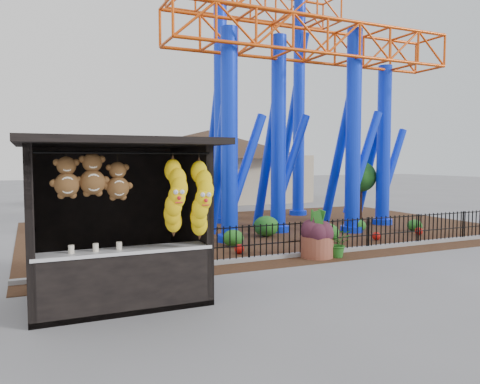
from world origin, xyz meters
name	(u,v)px	position (x,y,z in m)	size (l,w,h in m)	color
ground	(277,295)	(0.00, 0.00, 0.00)	(120.00, 120.00, 0.00)	slate
mulch_bed	(268,229)	(4.00, 8.00, 0.01)	(18.00, 12.00, 0.02)	#331E11
curb	(347,250)	(4.00, 3.00, 0.06)	(18.00, 0.18, 0.12)	gray
prize_booth	(119,223)	(-2.97, 0.92, 1.52)	(3.50, 3.40, 3.12)	black
picket_fence	(371,233)	(4.90, 3.00, 0.50)	(12.20, 0.06, 1.00)	black
roller_coaster	(291,66)	(5.12, 8.23, 6.44)	(11.00, 6.37, 10.82)	#0E2EEF
terracotta_planter	(317,247)	(2.75, 2.70, 0.31)	(0.91, 0.91, 0.61)	brown
planter_foliage	(317,225)	(2.75, 2.70, 0.93)	(0.70, 0.70, 0.64)	#371622
potted_plant	(337,243)	(3.29, 2.49, 0.40)	(0.72, 0.62, 0.80)	#1F5117
landscaping	(304,230)	(4.09, 5.50, 0.32)	(8.22, 3.01, 0.73)	#1F591A
pavilion	(209,154)	(6.00, 20.00, 3.07)	(15.00, 15.00, 4.80)	#BFAD8C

